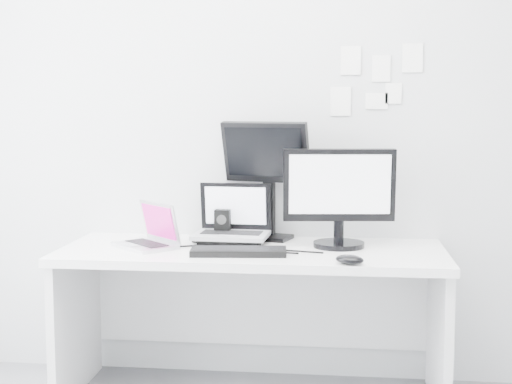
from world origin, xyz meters
TOP-DOWN VIEW (x-y plane):
  - back_wall at (0.00, 1.60)m, footprint 3.60×0.00m
  - desk at (0.00, 1.25)m, footprint 1.80×0.70m
  - macbook at (-0.51, 1.21)m, footprint 0.37×0.37m
  - speaker at (-0.17, 1.46)m, footprint 0.10×0.10m
  - dell_laptop at (-0.12, 1.37)m, footprint 0.37×0.30m
  - rear_monitor at (0.04, 1.51)m, footprint 0.47×0.28m
  - samsung_monitor at (0.40, 1.34)m, footprint 0.55×0.30m
  - keyboard at (-0.04, 1.10)m, footprint 0.44×0.19m
  - mouse at (0.45, 0.95)m, footprint 0.14×0.12m
  - wall_note_0 at (0.45, 1.59)m, footprint 0.10×0.00m
  - wall_note_1 at (0.60, 1.59)m, footprint 0.09×0.00m
  - wall_note_2 at (0.75, 1.59)m, footprint 0.10×0.00m
  - wall_note_3 at (0.58, 1.59)m, footprint 0.11×0.00m
  - wall_note_4 at (0.66, 1.59)m, footprint 0.08×0.00m
  - wall_note_5 at (0.40, 1.59)m, footprint 0.10×0.00m

SIDE VIEW (x-z plane):
  - desk at x=0.00m, z-range 0.00..0.73m
  - keyboard at x=-0.04m, z-range 0.73..0.76m
  - mouse at x=0.45m, z-range 0.73..0.77m
  - speaker at x=-0.17m, z-range 0.73..0.88m
  - macbook at x=-0.51m, z-range 0.73..0.95m
  - dell_laptop at x=-0.12m, z-range 0.73..1.03m
  - samsung_monitor at x=0.40m, z-range 0.73..1.21m
  - rear_monitor at x=0.04m, z-range 0.73..1.34m
  - back_wall at x=0.00m, z-range -0.45..3.15m
  - wall_note_5 at x=0.40m, z-range 1.35..1.49m
  - wall_note_3 at x=0.58m, z-range 1.38..1.46m
  - wall_note_4 at x=0.66m, z-range 1.41..1.51m
  - wall_note_1 at x=0.60m, z-range 1.52..1.65m
  - wall_note_0 at x=0.45m, z-range 1.55..1.69m
  - wall_note_2 at x=0.75m, z-range 1.56..1.70m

